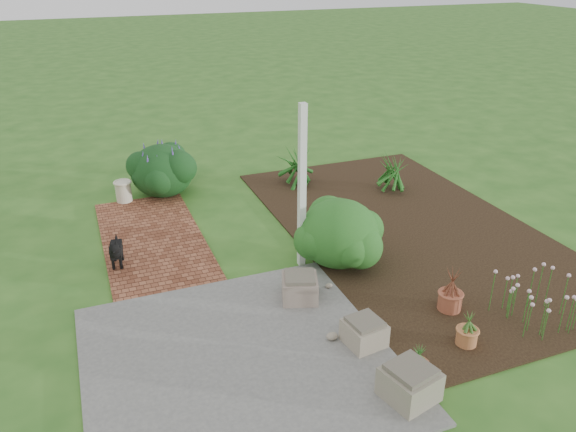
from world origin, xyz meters
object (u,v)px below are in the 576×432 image
object	(u,v)px
black_dog	(116,250)
evergreen_shrub	(339,232)
stone_trough_near	(409,384)
cream_ceramic_urn	(124,192)

from	to	relation	value
black_dog	evergreen_shrub	bearing A→B (deg)	-9.00
stone_trough_near	black_dog	distance (m)	4.74
stone_trough_near	black_dog	world-z (taller)	black_dog
stone_trough_near	black_dog	size ratio (longest dim) A/B	0.94
black_dog	evergreen_shrub	size ratio (longest dim) A/B	0.45
black_dog	stone_trough_near	bearing A→B (deg)	-47.34
black_dog	cream_ceramic_urn	distance (m)	2.53
evergreen_shrub	cream_ceramic_urn	bearing A→B (deg)	128.03
black_dog	evergreen_shrub	world-z (taller)	evergreen_shrub
black_dog	evergreen_shrub	distance (m)	3.35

